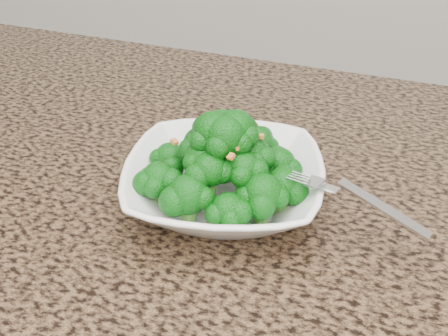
% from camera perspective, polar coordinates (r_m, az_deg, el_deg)
% --- Properties ---
extents(granite_counter, '(1.64, 1.04, 0.03)m').
position_cam_1_polar(granite_counter, '(0.58, 6.45, -11.45)').
color(granite_counter, brown).
rests_on(granite_counter, cabinet).
extents(bowl, '(0.27, 0.27, 0.06)m').
position_cam_1_polar(bowl, '(0.64, -0.00, -1.69)').
color(bowl, white).
rests_on(bowl, granite_counter).
extents(broccoli_pile, '(0.20, 0.20, 0.08)m').
position_cam_1_polar(broccoli_pile, '(0.60, -0.00, 3.43)').
color(broccoli_pile, '#0B600D').
rests_on(broccoli_pile, bowl).
extents(garlic_topping, '(0.12, 0.12, 0.01)m').
position_cam_1_polar(garlic_topping, '(0.59, -0.00, 6.92)').
color(garlic_topping, orange).
rests_on(garlic_topping, broccoli_pile).
extents(fork, '(0.17, 0.08, 0.01)m').
position_cam_1_polar(fork, '(0.58, 11.04, -2.12)').
color(fork, silver).
rests_on(fork, bowl).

